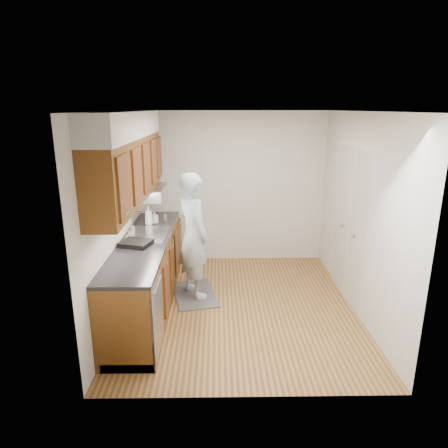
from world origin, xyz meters
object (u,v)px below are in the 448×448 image
(soap_bottle_a, at_px, (149,215))
(steel_can, at_px, (165,218))
(soap_bottle_b, at_px, (154,217))
(person, at_px, (193,227))
(dish_rack, at_px, (136,243))

(soap_bottle_a, xyz_separation_m, steel_can, (0.20, 0.20, -0.09))
(soap_bottle_a, distance_m, steel_can, 0.30)
(soap_bottle_b, bearing_deg, steel_can, 27.77)
(steel_can, bearing_deg, soap_bottle_b, -152.23)
(person, bearing_deg, steel_can, 9.79)
(soap_bottle_b, bearing_deg, dish_rack, -94.37)
(steel_can, distance_m, dish_rack, 1.09)
(person, distance_m, soap_bottle_a, 0.72)
(soap_bottle_a, bearing_deg, dish_rack, -91.04)
(person, height_order, steel_can, person)
(soap_bottle_a, xyz_separation_m, soap_bottle_b, (0.06, 0.12, -0.06))
(dish_rack, bearing_deg, soap_bottle_a, 106.00)
(person, bearing_deg, soap_bottle_b, 22.35)
(soap_bottle_b, relative_size, steel_can, 1.62)
(soap_bottle_b, bearing_deg, person, -36.09)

